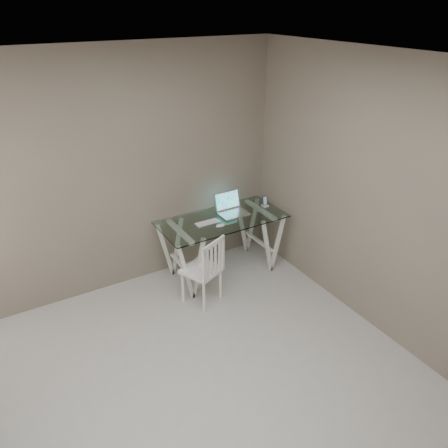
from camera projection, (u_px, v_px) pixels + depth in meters
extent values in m
plane|color=#ABA9A4|center=(215.00, 418.00, 3.57)|extent=(4.50, 4.50, 0.00)
cube|color=white|center=(210.00, 73.00, 2.33)|extent=(4.00, 4.50, 0.02)
cube|color=#72675A|center=(110.00, 178.00, 4.67)|extent=(4.00, 0.02, 2.70)
cube|color=#72675A|center=(410.00, 215.00, 3.86)|extent=(0.02, 4.50, 2.70)
cube|color=silver|center=(222.00, 219.00, 5.14)|extent=(1.50, 0.70, 0.01)
cube|color=white|center=(181.00, 259.00, 5.07)|extent=(0.24, 0.62, 0.72)
cube|color=white|center=(259.00, 236.00, 5.57)|extent=(0.24, 0.62, 0.72)
cube|color=white|center=(201.00, 270.00, 4.80)|extent=(0.49, 0.49, 0.04)
cylinder|color=white|center=(204.00, 297.00, 4.71)|extent=(0.03, 0.03, 0.38)
cylinder|color=white|center=(220.00, 284.00, 4.93)|extent=(0.03, 0.03, 0.38)
cylinder|color=white|center=(183.00, 287.00, 4.87)|extent=(0.03, 0.03, 0.38)
cylinder|color=white|center=(200.00, 275.00, 5.08)|extent=(0.03, 0.03, 0.38)
cube|color=white|center=(214.00, 259.00, 4.62)|extent=(0.35, 0.17, 0.41)
cube|color=silver|center=(234.00, 214.00, 5.25)|extent=(0.34, 0.24, 0.02)
cube|color=#19D899|center=(227.00, 200.00, 5.30)|extent=(0.34, 0.07, 0.22)
cube|color=silver|center=(207.00, 223.00, 5.04)|extent=(0.30, 0.13, 0.01)
ellipsoid|color=silver|center=(221.00, 226.00, 4.95)|extent=(0.11, 0.06, 0.03)
cube|color=white|center=(265.00, 206.00, 5.45)|extent=(0.07, 0.07, 0.02)
cube|color=black|center=(265.00, 201.00, 5.42)|extent=(0.06, 0.03, 0.12)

